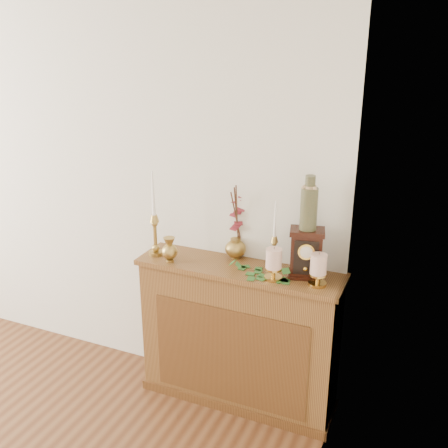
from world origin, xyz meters
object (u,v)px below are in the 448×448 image
at_px(candlestick_center, 274,247).
at_px(ginger_jar, 237,223).
at_px(candlestick_left, 155,228).
at_px(mantel_clock, 306,254).
at_px(bud_vase, 170,250).
at_px(ceramic_vase, 309,206).

distance_m(candlestick_center, ginger_jar, 0.29).
relative_size(candlestick_left, mantel_clock, 1.88).
xyz_separation_m(bud_vase, ceramic_vase, (0.80, 0.13, 0.34)).
height_order(candlestick_left, candlestick_center, candlestick_left).
relative_size(candlestick_left, bud_vase, 3.43).
height_order(ginger_jar, mantel_clock, ginger_jar).
relative_size(ginger_jar, mantel_clock, 1.68).
bearing_deg(ginger_jar, candlestick_left, -158.59).
height_order(ginger_jar, ceramic_vase, ceramic_vase).
bearing_deg(ginger_jar, candlestick_center, -19.14).
height_order(candlestick_center, bud_vase, candlestick_center).
bearing_deg(bud_vase, ceramic_vase, 9.19).
relative_size(bud_vase, mantel_clock, 0.55).
relative_size(candlestick_center, ginger_jar, 0.87).
bearing_deg(ceramic_vase, bud_vase, -170.81).
xyz_separation_m(candlestick_center, bud_vase, (-0.60, -0.15, -0.06)).
bearing_deg(ceramic_vase, ginger_jar, 165.97).
bearing_deg(mantel_clock, ginger_jar, 151.64).
relative_size(candlestick_left, candlestick_center, 1.28).
bearing_deg(candlestick_center, ginger_jar, 160.86).
distance_m(bud_vase, ginger_jar, 0.44).
height_order(mantel_clock, ceramic_vase, ceramic_vase).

